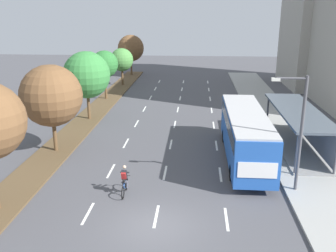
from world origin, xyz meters
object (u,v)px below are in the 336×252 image
Objects in this scene: median_tree_second at (51,96)px; median_tree_fifth at (122,60)px; cyclist at (125,181)px; median_tree_fourth at (105,64)px; bus at (245,131)px; bus_shelter at (300,125)px; median_tree_third at (87,75)px; median_tree_farthest at (131,48)px; streetlight at (298,126)px.

median_tree_fifth is (0.04, 25.24, -0.67)m from median_tree_second.
median_tree_fifth reaches higher than cyclist.
bus is at bearing -51.48° from median_tree_fourth.
median_tree_third reaches higher than bus_shelter.
median_tree_second is 1.27× the size of median_tree_fifth.
median_tree_third is at bearing -87.45° from median_tree_fourth.
cyclist is 0.29× the size of median_tree_second.
bus_shelter is at bearing -52.71° from median_tree_fifth.
median_tree_third is at bearing 159.88° from bus_shelter.
median_tree_second is at bearing -173.76° from bus_shelter.
bus_shelter is 1.75× the size of median_tree_second.
median_tree_farthest reaches higher than cyclist.
median_tree_third is at bearing 138.92° from streetlight.
median_tree_fifth is at bearing 87.98° from median_tree_fourth.
median_tree_second reaches higher than median_tree_fourth.
median_tree_farthest is at bearing 90.62° from median_tree_third.
bus_shelter is 1.77× the size of median_tree_farthest.
bus_shelter is 1.74× the size of median_tree_third.
streetlight reaches higher than bus.
median_tree_fourth reaches higher than median_tree_fifth.
cyclist is at bearing -67.24° from median_tree_third.
median_tree_second is 1.01× the size of median_tree_farthest.
median_tree_farthest reaches higher than bus_shelter.
median_tree_farthest is at bearing 91.32° from median_tree_fifth.
bus_shelter is at bearing -20.12° from median_tree_third.
median_tree_second is 33.66m from median_tree_farthest.
bus_shelter is 4.91m from bus.
median_tree_third reaches higher than median_tree_fifth.
cyclist is 0.33× the size of median_tree_fourth.
median_tree_fourth is 27.14m from streetlight.
median_tree_fifth is at bearing 101.17° from cyclist.
streetlight is at bearing -41.08° from median_tree_third.
median_tree_second is at bearing -89.73° from median_tree_farthest.
bus_shelter is at bearing 29.28° from bus.
median_tree_farthest is at bearing 99.12° from cyclist.
bus is 29.04m from median_tree_fifth.
median_tree_third reaches higher than median_tree_farthest.
bus_shelter is 1.68× the size of streetlight.
streetlight is (9.43, 1.05, 3.10)m from cyclist.
bus_shelter is 0.97× the size of bus.
median_tree_third is 1.27× the size of median_tree_fifth.
bus is 2.29× the size of median_tree_fifth.
bus_shelter is at bearing -39.53° from median_tree_fourth.
bus_shelter is at bearing -60.51° from median_tree_farthest.
median_tree_second is 25.25m from median_tree_fifth.
bus_shelter is 36.51m from median_tree_farthest.
streetlight is (15.67, -5.14, -0.28)m from median_tree_second.
median_tree_third is at bearing -89.38° from median_tree_farthest.
bus_shelter is at bearing 35.19° from cyclist.
bus_shelter is 5.99× the size of cyclist.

